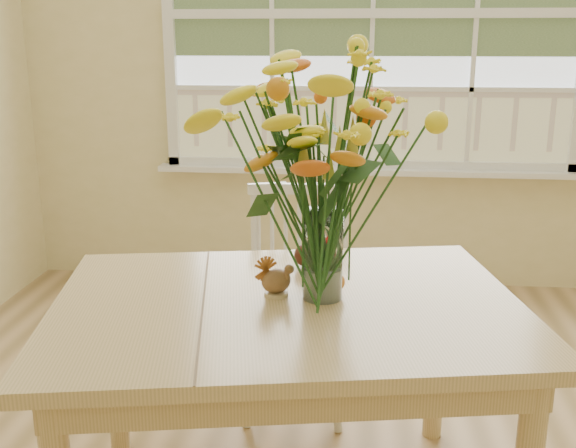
# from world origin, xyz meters

# --- Properties ---
(wall_back) EXTENTS (4.00, 0.02, 2.70)m
(wall_back) POSITION_xyz_m (0.00, 2.25, 1.35)
(wall_back) COLOR beige
(wall_back) RESTS_ON floor
(window) EXTENTS (2.42, 0.12, 1.74)m
(window) POSITION_xyz_m (0.00, 2.21, 1.53)
(window) COLOR silver
(window) RESTS_ON wall_back
(dining_table) EXTENTS (1.47, 1.16, 0.71)m
(dining_table) POSITION_xyz_m (-0.26, 0.15, 0.62)
(dining_table) COLOR tan
(dining_table) RESTS_ON floor
(windsor_chair) EXTENTS (0.40, 0.38, 0.86)m
(windsor_chair) POSITION_xyz_m (-0.29, 0.84, 0.48)
(windsor_chair) COLOR white
(windsor_chair) RESTS_ON floor
(flower_vase) EXTENTS (0.54, 0.54, 0.64)m
(flower_vase) POSITION_xyz_m (-0.16, 0.18, 1.09)
(flower_vase) COLOR white
(flower_vase) RESTS_ON dining_table
(pumpkin) EXTENTS (0.09, 0.09, 0.07)m
(pumpkin) POSITION_xyz_m (-0.14, 0.21, 0.74)
(pumpkin) COLOR #C96417
(pumpkin) RESTS_ON dining_table
(turkey_figurine) EXTENTS (0.11, 0.10, 0.11)m
(turkey_figurine) POSITION_xyz_m (-0.29, 0.19, 0.75)
(turkey_figurine) COLOR #CCB78C
(turkey_figurine) RESTS_ON dining_table
(dark_gourd) EXTENTS (0.13, 0.10, 0.08)m
(dark_gourd) POSITION_xyz_m (-0.22, 0.44, 0.74)
(dark_gourd) COLOR #38160F
(dark_gourd) RESTS_ON dining_table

